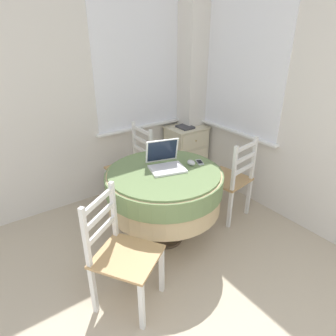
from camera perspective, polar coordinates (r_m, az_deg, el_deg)
corner_room_shell at (r=2.69m, az=5.20°, el=12.00°), size 4.52×5.00×2.55m
round_dining_table at (r=2.73m, az=-0.73°, el=-3.67°), size 1.06×1.06×0.74m
laptop at (r=2.69m, az=-0.50°, el=1.09°), size 0.37×0.36×0.24m
computer_mouse at (r=2.76m, az=4.43°, el=1.03°), size 0.06×0.09×0.05m
cell_phone at (r=2.82m, az=6.06°, el=1.11°), size 0.09×0.12×0.01m
dining_chair_near_back_window at (r=3.44m, az=-6.79°, el=0.16°), size 0.44×0.41×0.90m
dining_chair_near_right_window at (r=3.21m, az=11.74°, el=-2.13°), size 0.47×0.49×0.90m
dining_chair_camera_near at (r=2.24m, az=-8.92°, el=-15.90°), size 0.57×0.58×0.90m
corner_cabinet at (r=4.03m, az=3.45°, el=3.02°), size 0.49×0.40×0.71m
book_on_cabinet at (r=3.86m, az=3.27°, el=7.82°), size 0.17×0.21×0.02m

